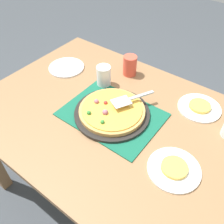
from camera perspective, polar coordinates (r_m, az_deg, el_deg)
name	(u,v)px	position (r m, az deg, el deg)	size (l,w,h in m)	color
ground_plane	(112,188)	(1.84, 0.00, -17.38)	(8.00, 8.00, 0.00)	#3D4247
dining_table	(112,129)	(1.31, 0.00, -4.03)	(1.40, 1.00, 0.75)	olive
placemat	(112,114)	(1.23, 0.00, -0.57)	(0.48, 0.36, 0.01)	#145B42
pizza_pan	(112,113)	(1.23, 0.00, -0.23)	(0.38, 0.38, 0.01)	black
pizza	(112,110)	(1.21, -0.04, 0.45)	(0.33, 0.33, 0.05)	tan
plate_near_left	(199,108)	(1.34, 19.71, 0.94)	(0.22, 0.22, 0.01)	white
plate_far_right	(174,169)	(1.06, 14.26, -12.83)	(0.22, 0.22, 0.01)	white
plate_side	(66,67)	(1.58, -10.59, 10.22)	(0.22, 0.22, 0.01)	white
served_slice_left	(200,106)	(1.34, 19.84, 1.35)	(0.11, 0.11, 0.02)	#EAB747
served_slice_right	(174,167)	(1.05, 14.38, -12.44)	(0.11, 0.11, 0.02)	#EAB747
cup_near	(130,66)	(1.48, 4.20, 10.78)	(0.08, 0.08, 0.12)	#E04C38
cup_far	(104,76)	(1.39, -1.94, 8.41)	(0.08, 0.08, 0.12)	white
pizza_server	(130,99)	(1.22, 4.16, 3.02)	(0.14, 0.22, 0.01)	silver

